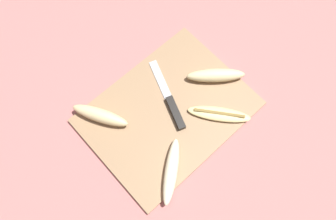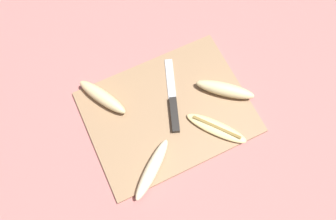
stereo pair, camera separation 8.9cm
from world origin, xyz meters
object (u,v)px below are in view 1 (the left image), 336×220
Objects in this scene: banana_mellow_near at (100,115)px; banana_bright_far at (171,171)px; knife at (173,106)px; banana_golden_short at (219,114)px; banana_ripe_center at (216,75)px.

banana_mellow_near reaches higher than banana_bright_far.
banana_golden_short is (0.08, -0.10, 0.00)m from knife.
banana_ripe_center is at bearing 50.02° from banana_golden_short.
knife is at bearing 46.13° from banana_bright_far.
banana_mellow_near reaches higher than banana_golden_short.
banana_bright_far is (0.04, -0.24, -0.00)m from banana_mellow_near.
knife is 1.45× the size of banana_ripe_center.
banana_ripe_center is (0.15, -0.02, 0.01)m from knife.
banana_golden_short is 1.03× the size of banana_bright_far.
banana_golden_short is 0.20m from banana_bright_far.
banana_ripe_center is at bearing 22.30° from banana_bright_far.
banana_mellow_near is 0.34m from banana_ripe_center.
banana_mellow_near is 0.24m from banana_bright_far.
banana_golden_short is 1.06× the size of banana_ripe_center.
banana_golden_short is 1.01× the size of banana_mellow_near.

